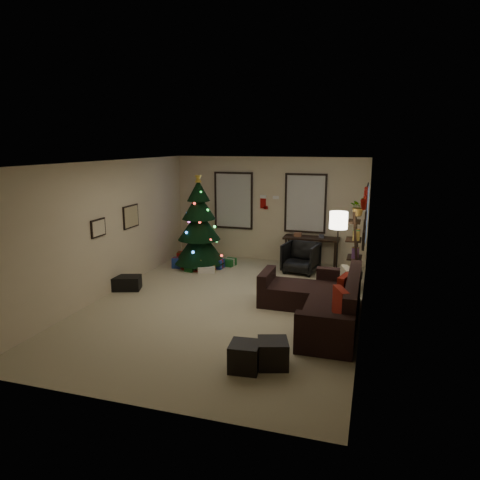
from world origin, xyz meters
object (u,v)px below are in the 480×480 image
object	(u,v)px
desk	(311,241)
christmas_tree	(199,228)
bookshelf	(356,252)
sofa	(322,303)
desk_chair	(301,258)

from	to	relation	value
desk	christmas_tree	bearing A→B (deg)	-161.79
christmas_tree	bookshelf	distance (m)	3.86
christmas_tree	sofa	size ratio (longest dim) A/B	0.88
sofa	desk_chair	distance (m)	2.85
christmas_tree	desk_chair	size ratio (longest dim) A/B	3.23
sofa	christmas_tree	bearing A→B (deg)	143.08
christmas_tree	bookshelf	bearing A→B (deg)	-11.04
desk_chair	sofa	bearing A→B (deg)	-63.46
desk_chair	bookshelf	xyz separation A→B (m)	(1.29, -0.96, 0.46)
christmas_tree	sofa	xyz separation A→B (m)	(3.33, -2.51, -0.70)
bookshelf	sofa	bearing A→B (deg)	-104.39
sofa	desk_chair	size ratio (longest dim) A/B	3.66
desk_chair	christmas_tree	bearing A→B (deg)	-165.36
christmas_tree	desk	world-z (taller)	christmas_tree
sofa	bookshelf	bearing A→B (deg)	75.61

